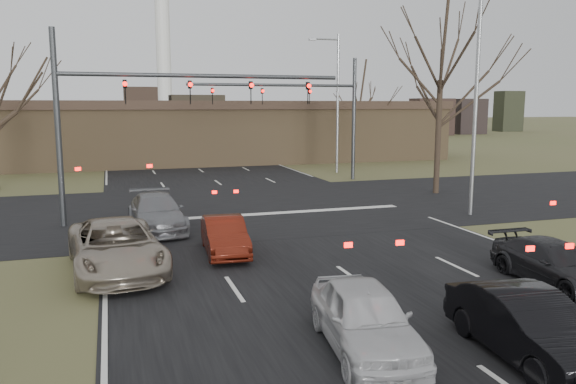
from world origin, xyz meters
name	(u,v)px	position (x,y,z in m)	size (l,w,h in m)	color
ground	(404,314)	(0.00, 0.00, 0.00)	(360.00, 360.00, 0.00)	#50552D
road_main	(164,145)	(0.00, 60.00, 0.01)	(14.00, 300.00, 0.02)	black
road_cross	(252,207)	(0.00, 15.00, 0.01)	(200.00, 14.00, 0.02)	black
building	(210,131)	(2.00, 38.00, 2.67)	(42.40, 10.40, 5.30)	brown
mast_arm_near	(141,102)	(-5.23, 13.00, 5.07)	(12.12, 0.24, 8.00)	#383A3D
mast_arm_far	(314,104)	(6.18, 23.00, 5.02)	(11.12, 0.24, 8.00)	#383A3D
streetlight_right_near	(473,91)	(8.82, 10.00, 5.59)	(2.34, 0.25, 10.00)	gray
streetlight_right_far	(335,96)	(9.32, 27.00, 5.59)	(2.34, 0.25, 10.00)	gray
tree_right_near	(442,32)	(11.00, 16.00, 8.90)	(6.90, 6.90, 11.50)	black
tree_right_far	(360,82)	(15.00, 35.00, 6.96)	(5.40, 5.40, 9.00)	black
car_silver_suv	(116,247)	(-6.50, 5.70, 0.77)	(2.56, 5.55, 1.54)	gray
car_white_sedan	(365,318)	(-1.76, -1.52, 0.69)	(1.63, 4.05, 1.38)	silver
car_black_hatch	(528,326)	(1.11, -2.88, 0.68)	(1.43, 4.11, 1.36)	black
car_charcoal_sedan	(554,263)	(5.13, 0.75, 0.60)	(1.68, 4.14, 1.20)	black
car_grey_ahead	(157,212)	(-4.88, 11.20, 0.71)	(1.99, 4.90, 1.42)	slate
car_red_ahead	(225,236)	(-3.00, 6.79, 0.62)	(1.31, 3.75, 1.23)	#53160B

